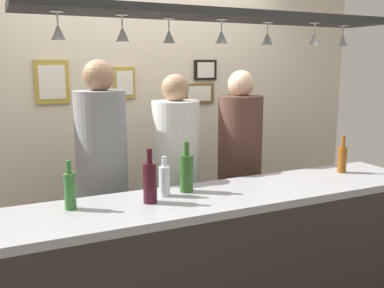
% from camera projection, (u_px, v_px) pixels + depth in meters
% --- Properties ---
extents(back_wall, '(4.40, 0.06, 2.60)m').
position_uv_depth(back_wall, '(143.00, 115.00, 3.75)').
color(back_wall, beige).
rests_on(back_wall, ground_plane).
extents(bar_counter, '(2.70, 0.55, 1.00)m').
position_uv_depth(bar_counter, '(237.00, 255.00, 2.44)').
color(bar_counter, '#99999E').
rests_on(bar_counter, ground_plane).
extents(overhead_glass_rack, '(2.20, 0.36, 0.04)m').
position_uv_depth(overhead_glass_rack, '(223.00, 15.00, 2.38)').
color(overhead_glass_rack, black).
extents(hanging_wineglass_far_left, '(0.07, 0.07, 0.13)m').
position_uv_depth(hanging_wineglass_far_left, '(58.00, 31.00, 2.01)').
color(hanging_wineglass_far_left, silver).
rests_on(hanging_wineglass_far_left, overhead_glass_rack).
extents(hanging_wineglass_left, '(0.07, 0.07, 0.13)m').
position_uv_depth(hanging_wineglass_left, '(122.00, 33.00, 2.15)').
color(hanging_wineglass_left, silver).
rests_on(hanging_wineglass_left, overhead_glass_rack).
extents(hanging_wineglass_center_left, '(0.07, 0.07, 0.13)m').
position_uv_depth(hanging_wineglass_center_left, '(169.00, 35.00, 2.33)').
color(hanging_wineglass_center_left, silver).
rests_on(hanging_wineglass_center_left, overhead_glass_rack).
extents(hanging_wineglass_center, '(0.07, 0.07, 0.13)m').
position_uv_depth(hanging_wineglass_center, '(221.00, 36.00, 2.38)').
color(hanging_wineglass_center, silver).
rests_on(hanging_wineglass_center, overhead_glass_rack).
extents(hanging_wineglass_center_right, '(0.07, 0.07, 0.13)m').
position_uv_depth(hanging_wineglass_center_right, '(267.00, 38.00, 2.54)').
color(hanging_wineglass_center_right, silver).
rests_on(hanging_wineglass_center_right, overhead_glass_rack).
extents(hanging_wineglass_right, '(0.07, 0.07, 0.13)m').
position_uv_depth(hanging_wineglass_right, '(314.00, 38.00, 2.58)').
color(hanging_wineglass_right, silver).
rests_on(hanging_wineglass_right, overhead_glass_rack).
extents(hanging_wineglass_far_right, '(0.07, 0.07, 0.13)m').
position_uv_depth(hanging_wineglass_far_right, '(343.00, 40.00, 2.76)').
color(hanging_wineglass_far_right, silver).
rests_on(hanging_wineglass_far_right, overhead_glass_rack).
extents(person_left_grey_shirt, '(0.34, 0.34, 1.77)m').
position_uv_depth(person_left_grey_shirt, '(102.00, 166.00, 2.88)').
color(person_left_grey_shirt, '#2D334C').
rests_on(person_left_grey_shirt, ground_plane).
extents(person_middle_white_patterned_shirt, '(0.34, 0.34, 1.67)m').
position_uv_depth(person_middle_white_patterned_shirt, '(176.00, 167.00, 3.12)').
color(person_middle_white_patterned_shirt, '#2D334C').
rests_on(person_middle_white_patterned_shirt, ground_plane).
extents(person_right_brown_shirt, '(0.34, 0.34, 1.69)m').
position_uv_depth(person_right_brown_shirt, '(240.00, 158.00, 3.34)').
color(person_right_brown_shirt, '#2D334C').
rests_on(person_right_brown_shirt, ground_plane).
extents(bottle_wine_dark_red, '(0.08, 0.08, 0.30)m').
position_uv_depth(bottle_wine_dark_red, '(150.00, 182.00, 2.33)').
color(bottle_wine_dark_red, '#380F19').
rests_on(bottle_wine_dark_red, bar_counter).
extents(bottle_soda_clear, '(0.06, 0.06, 0.23)m').
position_uv_depth(bottle_soda_clear, '(165.00, 180.00, 2.46)').
color(bottle_soda_clear, silver).
rests_on(bottle_soda_clear, bar_counter).
extents(bottle_beer_green_import, '(0.06, 0.06, 0.26)m').
position_uv_depth(bottle_beer_green_import, '(70.00, 190.00, 2.23)').
color(bottle_beer_green_import, '#336B2D').
rests_on(bottle_beer_green_import, bar_counter).
extents(bottle_beer_amber_tall, '(0.06, 0.06, 0.26)m').
position_uv_depth(bottle_beer_amber_tall, '(342.00, 158.00, 2.98)').
color(bottle_beer_amber_tall, brown).
rests_on(bottle_beer_amber_tall, bar_counter).
extents(bottle_champagne_green, '(0.08, 0.08, 0.30)m').
position_uv_depth(bottle_champagne_green, '(187.00, 172.00, 2.53)').
color(bottle_champagne_green, '#2D5623').
rests_on(bottle_champagne_green, bar_counter).
extents(picture_frame_upper_small, '(0.22, 0.02, 0.18)m').
position_uv_depth(picture_frame_upper_small, '(205.00, 70.00, 3.88)').
color(picture_frame_upper_small, black).
rests_on(picture_frame_upper_small, back_wall).
extents(picture_frame_lower_pair, '(0.30, 0.02, 0.18)m').
position_uv_depth(picture_frame_lower_pair, '(199.00, 94.00, 3.90)').
color(picture_frame_lower_pair, brown).
rests_on(picture_frame_lower_pair, back_wall).
extents(picture_frame_crest, '(0.18, 0.02, 0.26)m').
position_uv_depth(picture_frame_crest, '(125.00, 83.00, 3.59)').
color(picture_frame_crest, '#B29338').
rests_on(picture_frame_crest, back_wall).
extents(picture_frame_caricature, '(0.26, 0.02, 0.34)m').
position_uv_depth(picture_frame_caricature, '(52.00, 82.00, 3.34)').
color(picture_frame_caricature, '#B29338').
rests_on(picture_frame_caricature, back_wall).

